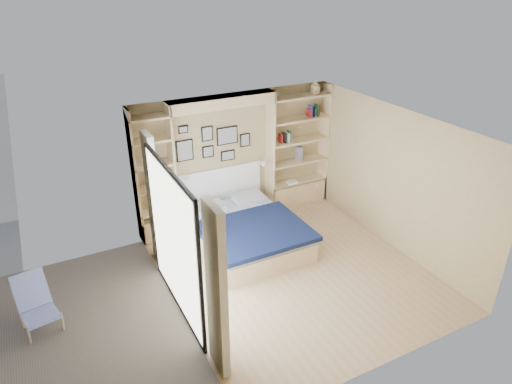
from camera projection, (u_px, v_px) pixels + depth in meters
ground at (293, 270)px, 7.60m from camera, size 4.50×4.50×0.00m
room_shell at (232, 182)px, 8.18m from camera, size 4.50×4.50×4.50m
bed at (246, 232)px, 8.17m from camera, size 1.77×2.29×1.07m
photo_gallery at (213, 143)px, 8.48m from camera, size 1.48×0.02×0.82m
reading_lamps at (226, 170)px, 8.58m from camera, size 1.92×0.12×0.15m
shelf_decor at (294, 126)px, 8.99m from camera, size 3.48×0.23×2.03m
deck at (64, 343)px, 6.11m from camera, size 3.20×4.00×0.05m
deck_chair at (36, 304)px, 6.29m from camera, size 0.58×0.83×0.77m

